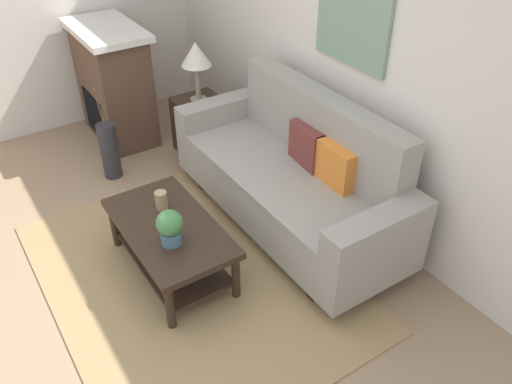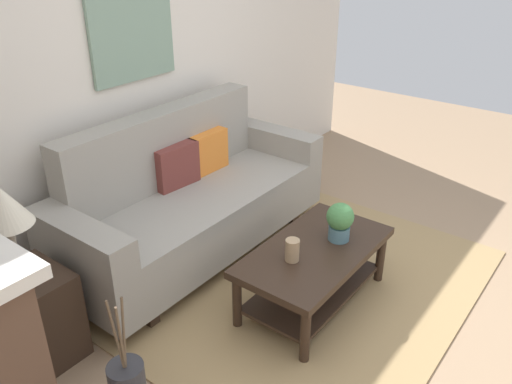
# 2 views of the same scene
# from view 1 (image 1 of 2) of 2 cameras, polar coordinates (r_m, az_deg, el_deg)

# --- Properties ---
(ground_plane) EXTENTS (9.71, 9.71, 0.00)m
(ground_plane) POSITION_cam_1_polar(r_m,az_deg,el_deg) (3.85, -13.75, -11.69)
(ground_plane) COLOR #9E7F60
(wall_back) EXTENTS (5.71, 0.10, 2.70)m
(wall_back) POSITION_cam_1_polar(r_m,az_deg,el_deg) (4.01, 12.17, 14.05)
(wall_back) COLOR silver
(wall_back) RESTS_ON ground_plane
(area_rug) EXTENTS (2.57, 1.93, 0.01)m
(area_rug) POSITION_cam_1_polar(r_m,az_deg,el_deg) (3.96, -7.03, -8.95)
(area_rug) COLOR #A38456
(area_rug) RESTS_ON ground_plane
(couch) EXTENTS (2.21, 0.84, 1.08)m
(couch) POSITION_cam_1_polar(r_m,az_deg,el_deg) (4.20, 4.01, 1.65)
(couch) COLOR gray
(couch) RESTS_ON ground_plane
(throw_pillow_maroon) EXTENTS (0.37, 0.15, 0.32)m
(throw_pillow_maroon) POSITION_cam_1_polar(r_m,az_deg,el_deg) (4.13, 5.56, 5.05)
(throw_pillow_maroon) COLOR brown
(throw_pillow_maroon) RESTS_ON couch
(throw_pillow_orange) EXTENTS (0.36, 0.13, 0.32)m
(throw_pillow_orange) POSITION_cam_1_polar(r_m,az_deg,el_deg) (3.91, 8.64, 2.88)
(throw_pillow_orange) COLOR orange
(throw_pillow_orange) RESTS_ON couch
(coffee_table) EXTENTS (1.10, 0.60, 0.43)m
(coffee_table) POSITION_cam_1_polar(r_m,az_deg,el_deg) (3.83, -9.30, -4.86)
(coffee_table) COLOR #332319
(coffee_table) RESTS_ON ground_plane
(tabletop_vase) EXTENTS (0.09, 0.09, 0.14)m
(tabletop_vase) POSITION_cam_1_polar(r_m,az_deg,el_deg) (3.87, -10.24, -0.91)
(tabletop_vase) COLOR tan
(tabletop_vase) RESTS_ON coffee_table
(potted_plant_tabletop) EXTENTS (0.18, 0.18, 0.26)m
(potted_plant_tabletop) POSITION_cam_1_polar(r_m,az_deg,el_deg) (3.51, -9.33, -3.72)
(potted_plant_tabletop) COLOR slate
(potted_plant_tabletop) RESTS_ON coffee_table
(side_table) EXTENTS (0.44, 0.44, 0.56)m
(side_table) POSITION_cam_1_polar(r_m,az_deg,el_deg) (5.26, -6.02, 7.13)
(side_table) COLOR #332319
(side_table) RESTS_ON ground_plane
(table_lamp) EXTENTS (0.28, 0.28, 0.57)m
(table_lamp) POSITION_cam_1_polar(r_m,az_deg,el_deg) (4.96, -6.54, 14.40)
(table_lamp) COLOR gray
(table_lamp) RESTS_ON side_table
(fireplace) EXTENTS (1.02, 0.58, 1.16)m
(fireplace) POSITION_cam_1_polar(r_m,az_deg,el_deg) (5.58, -15.16, 11.32)
(fireplace) COLOR brown
(fireplace) RESTS_ON ground_plane
(floor_vase) EXTENTS (0.17, 0.17, 0.54)m
(floor_vase) POSITION_cam_1_polar(r_m,az_deg,el_deg) (5.03, -15.62, 4.32)
(floor_vase) COLOR #2D2D33
(floor_vase) RESTS_ON ground_plane
(floor_vase_branch_a) EXTENTS (0.05, 0.02, 0.36)m
(floor_vase_branch_a) POSITION_cam_1_polar(r_m,az_deg,el_deg) (4.80, -16.38, 8.79)
(floor_vase_branch_a) COLOR brown
(floor_vase_branch_a) RESTS_ON floor_vase
(floor_vase_branch_b) EXTENTS (0.02, 0.05, 0.36)m
(floor_vase_branch_b) POSITION_cam_1_polar(r_m,az_deg,el_deg) (4.83, -16.31, 8.98)
(floor_vase_branch_b) COLOR brown
(floor_vase_branch_b) RESTS_ON floor_vase
(floor_vase_branch_c) EXTENTS (0.03, 0.04, 0.36)m
(floor_vase_branch_c) POSITION_cam_1_polar(r_m,az_deg,el_deg) (4.82, -16.70, 8.86)
(floor_vase_branch_c) COLOR brown
(floor_vase_branch_c) RESTS_ON floor_vase
(framed_painting) EXTENTS (0.73, 0.03, 0.63)m
(framed_painting) POSITION_cam_1_polar(r_m,az_deg,el_deg) (3.97, 10.41, 17.75)
(framed_painting) COLOR gray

